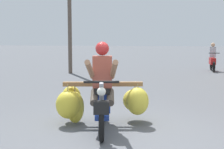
# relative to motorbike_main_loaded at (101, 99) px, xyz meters

# --- Properties ---
(ground_plane) EXTENTS (120.00, 120.00, 0.00)m
(ground_plane) POSITION_rel_motorbike_main_loaded_xyz_m (0.51, -0.64, -0.52)
(ground_plane) COLOR #56595E
(motorbike_main_loaded) EXTENTS (1.78, 1.97, 1.58)m
(motorbike_main_loaded) POSITION_rel_motorbike_main_loaded_xyz_m (0.00, 0.00, 0.00)
(motorbike_main_loaded) COLOR black
(motorbike_main_loaded) RESTS_ON ground
(motorbike_distant_ahead_left) EXTENTS (0.50, 1.62, 1.40)m
(motorbike_distant_ahead_left) POSITION_rel_motorbike_main_loaded_xyz_m (3.40, 10.78, 0.05)
(motorbike_distant_ahead_left) COLOR black
(motorbike_distant_ahead_left) RESTS_ON ground
(utility_pole) EXTENTS (0.18, 0.18, 6.32)m
(utility_pole) POSITION_rel_motorbike_main_loaded_xyz_m (-3.25, 8.69, 2.64)
(utility_pole) COLOR brown
(utility_pole) RESTS_ON ground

